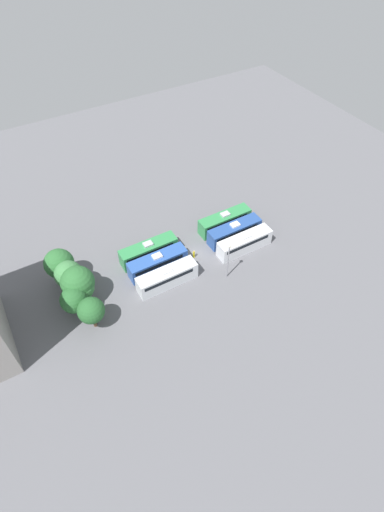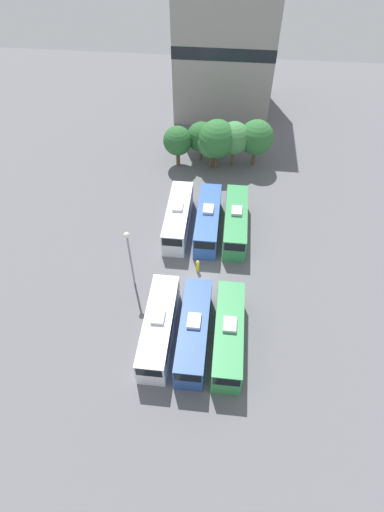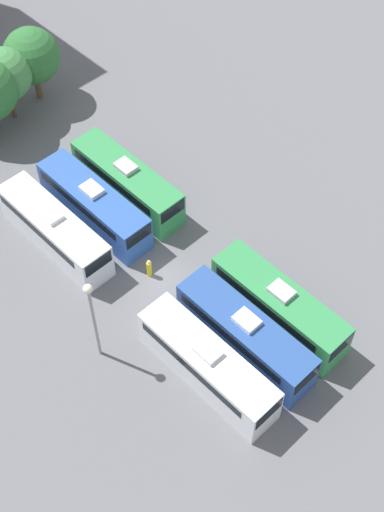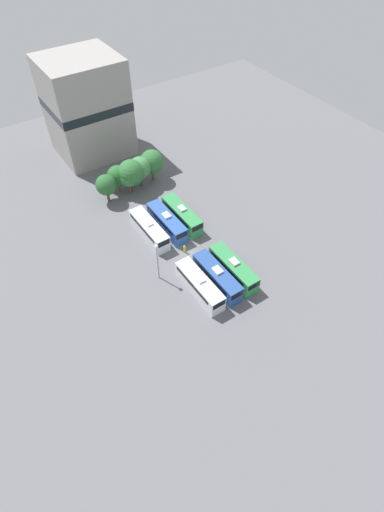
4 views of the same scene
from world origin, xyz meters
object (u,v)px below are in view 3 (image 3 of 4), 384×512
at_px(bus_4, 94,204).
at_px(worker_person, 149,268).
at_px(bus_1, 245,334).
at_px(bus_5, 127,181).
at_px(tree_4, 5,75).
at_px(tree_5, 32,56).
at_px(bus_0, 207,364).
at_px(bus_3, 54,229).
at_px(light_pole, 92,309).
at_px(bus_2, 279,305).

height_order(bus_4, worker_person, bus_4).
bearing_deg(bus_4, bus_1, -90.32).
height_order(bus_1, bus_5, same).
relative_size(bus_4, tree_4, 1.55).
xyz_separation_m(bus_5, tree_5, (2.18, 14.45, 2.60)).
distance_m(bus_0, bus_3, 15.48).
distance_m(bus_3, light_pole, 10.58).
distance_m(bus_1, light_pole, 10.07).
xyz_separation_m(bus_3, tree_5, (9.08, 14.44, 2.60)).
bearing_deg(bus_4, light_pole, -127.85).
bearing_deg(bus_3, light_pole, -111.02).
relative_size(bus_2, bus_5, 1.00).
relative_size(bus_0, bus_4, 1.00).
height_order(bus_0, worker_person, bus_0).
bearing_deg(bus_4, bus_3, 178.63).
bearing_deg(bus_2, bus_4, 101.48).
bearing_deg(worker_person, tree_5, 74.07).
distance_m(bus_0, bus_1, 3.31).
height_order(bus_1, light_pole, light_pole).
xyz_separation_m(bus_0, bus_5, (6.69, 15.46, 0.00)).
bearing_deg(bus_3, bus_1, -77.30).
bearing_deg(tree_5, bus_3, -122.16).
relative_size(bus_3, worker_person, 6.24).
distance_m(bus_4, tree_5, 15.74).
distance_m(bus_1, tree_4, 29.66).
bearing_deg(tree_4, bus_5, -86.36).
xyz_separation_m(bus_1, bus_5, (3.39, 15.56, 0.00)).
height_order(bus_1, tree_5, tree_5).
height_order(bus_2, light_pole, light_pole).
relative_size(bus_4, worker_person, 6.24).
distance_m(bus_0, bus_2, 6.54).
distance_m(bus_5, tree_4, 14.16).
height_order(bus_0, bus_3, same).
bearing_deg(worker_person, bus_1, -86.76).
height_order(bus_1, bus_4, same).
bearing_deg(bus_1, tree_5, 79.49).
bearing_deg(bus_2, bus_1, 179.47).
distance_m(bus_1, bus_4, 15.49).
bearing_deg(bus_1, bus_4, 89.68).
height_order(bus_1, bus_2, same).
distance_m(bus_0, tree_4, 30.03).
distance_m(bus_3, bus_4, 3.60).
height_order(worker_person, light_pole, light_pole).
distance_m(bus_2, bus_5, 15.59).
bearing_deg(bus_1, worker_person, 93.24).
xyz_separation_m(bus_1, tree_4, (2.50, 29.44, 2.67)).
distance_m(bus_4, bus_5, 3.30).
distance_m(bus_1, bus_2, 3.24).
xyz_separation_m(bus_1, tree_5, (5.57, 30.02, 2.60)).
bearing_deg(worker_person, bus_5, 60.29).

